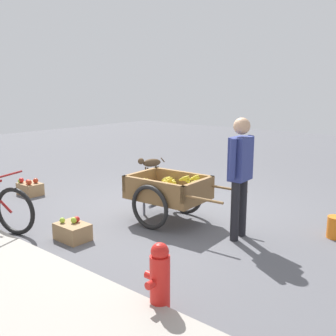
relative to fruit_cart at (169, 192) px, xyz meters
name	(u,v)px	position (x,y,z in m)	size (l,w,h in m)	color
ground_plane	(168,211)	(0.32, -0.34, -0.44)	(24.00, 24.00, 0.00)	#56565B
fruit_cart	(169,192)	(0.00, 0.00, 0.00)	(1.70, 0.98, 0.72)	olive
vendor_person	(240,168)	(-1.13, -0.07, 0.51)	(0.22, 0.57, 1.59)	black
dog	(150,163)	(2.37, -2.15, -0.17)	(0.33, 0.64, 0.40)	#4C3823
fire_hydrant	(160,279)	(-1.54, 1.96, -0.11)	(0.25, 0.25, 0.67)	red
plastic_bucket	(336,227)	(-2.12, -0.91, -0.29)	(0.23, 0.23, 0.29)	orange
apple_crate	(30,188)	(2.91, 0.55, -0.31)	(0.44, 0.32, 0.32)	#99754C
mixed_fruit_crate	(73,231)	(0.48, 1.39, -0.32)	(0.44, 0.32, 0.30)	#99754C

